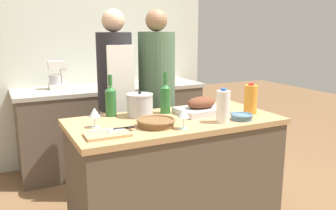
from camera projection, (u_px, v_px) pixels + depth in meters
name	position (u px, v px, depth m)	size (l,w,h in m)	color
kitchen_island	(175.00, 176.00, 2.63)	(1.50, 0.73, 0.88)	brown
back_counter	(113.00, 126.00, 3.93)	(2.01, 0.60, 0.90)	brown
back_wall	(101.00, 49.00, 4.06)	(2.51, 0.10, 2.55)	silver
roasting_pan	(201.00, 107.00, 2.69)	(0.38, 0.29, 0.13)	#BCBCC1
wicker_basket	(156.00, 122.00, 2.34)	(0.26, 0.26, 0.05)	brown
cutting_board	(107.00, 135.00, 2.13)	(0.27, 0.17, 0.02)	tan
stock_pot	(140.00, 105.00, 2.59)	(0.20, 0.20, 0.19)	#B7B7BC
mixing_bowl	(242.00, 116.00, 2.51)	(0.16, 0.16, 0.04)	slate
juice_jug	(251.00, 99.00, 2.68)	(0.10, 0.10, 0.23)	orange
milk_jug	(223.00, 106.00, 2.42)	(0.09, 0.09, 0.24)	white
wine_bottle_green	(165.00, 97.00, 2.69)	(0.08, 0.08, 0.31)	#28662D
wine_bottle_dark	(111.00, 100.00, 2.59)	(0.08, 0.08, 0.31)	#28662D
wine_glass_left	(184.00, 114.00, 2.26)	(0.08, 0.08, 0.14)	silver
wine_glass_right	(94.00, 113.00, 2.30)	(0.08, 0.08, 0.13)	silver
knife_chef	(110.00, 129.00, 2.19)	(0.24, 0.07, 0.01)	#B7B7BC
knife_paring	(122.00, 129.00, 2.20)	(0.19, 0.08, 0.01)	#B7B7BC
stand_mixer	(58.00, 77.00, 3.65)	(0.18, 0.14, 0.29)	silver
condiment_bottle_tall	(145.00, 76.00, 4.01)	(0.06, 0.06, 0.18)	#B28E2D
condiment_bottle_short	(122.00, 78.00, 3.79)	(0.06, 0.06, 0.20)	#234C28
condiment_bottle_extra	(168.00, 75.00, 4.01)	(0.06, 0.06, 0.20)	#332D28
person_cook_aproned	(116.00, 95.00, 3.13)	(0.31, 0.31, 1.67)	beige
person_cook_guest	(157.00, 93.00, 3.25)	(0.33, 0.33, 1.67)	beige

